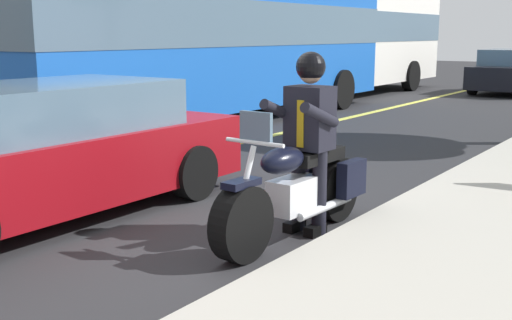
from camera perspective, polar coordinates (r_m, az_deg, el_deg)
The scene contains 7 objects.
ground_plane at distance 7.10m, azimuth -7.53°, elevation -4.51°, with size 80.00×80.00×0.00m, color #28282B.
lane_center_stripe at distance 8.54m, azimuth -17.51°, elevation -2.22°, with size 60.00×0.16×0.01m, color #E5DB4C.
motorcycle_main at distance 6.07m, azimuth 3.69°, elevation -2.71°, with size 2.22×0.63×1.26m.
rider_main at distance 6.12m, azimuth 4.71°, elevation 2.96°, with size 0.63×0.56×1.74m.
bus_near at distance 14.18m, azimuth -3.62°, elevation 11.02°, with size 11.05×2.70×3.30m.
bus_far at distance 19.91m, azimuth 6.99°, elevation 11.00°, with size 11.05×2.70×3.30m.
car_dark at distance 7.09m, azimuth -18.22°, elevation 0.74°, with size 4.60×1.92×1.40m.
Camera 1 is at (5.02, 4.64, 1.91)m, focal length 45.14 mm.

